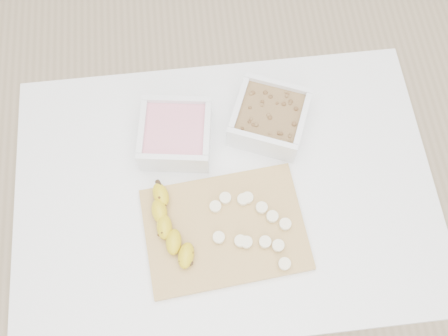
{
  "coord_description": "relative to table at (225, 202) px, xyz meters",
  "views": [
    {
      "loc": [
        -0.05,
        -0.4,
        1.87
      ],
      "look_at": [
        0.0,
        0.03,
        0.81
      ],
      "focal_mm": 40.0,
      "sensor_mm": 36.0,
      "label": 1
    }
  ],
  "objects": [
    {
      "name": "banana",
      "position": [
        -0.13,
        -0.09,
        0.13
      ],
      "size": [
        0.08,
        0.21,
        0.03
      ],
      "primitive_type": null,
      "rotation": [
        0.0,
        0.0,
        0.1
      ],
      "color": "gold",
      "rests_on": "cutting_board"
    },
    {
      "name": "banana_slices",
      "position": [
        0.05,
        -0.1,
        0.12
      ],
      "size": [
        0.18,
        0.19,
        0.02
      ],
      "color": "#FCEEC0",
      "rests_on": "cutting_board"
    },
    {
      "name": "bowl_yogurt",
      "position": [
        -0.11,
        0.14,
        0.14
      ],
      "size": [
        0.19,
        0.19,
        0.08
      ],
      "color": "white",
      "rests_on": "table"
    },
    {
      "name": "ground",
      "position": [
        0.0,
        0.0,
        -0.65
      ],
      "size": [
        3.5,
        3.5,
        0.0
      ],
      "primitive_type": "plane",
      "color": "#C6AD89",
      "rests_on": "ground"
    },
    {
      "name": "cutting_board",
      "position": [
        -0.01,
        -0.1,
        0.1
      ],
      "size": [
        0.38,
        0.29,
        0.01
      ],
      "primitive_type": "cube",
      "rotation": [
        0.0,
        0.0,
        0.08
      ],
      "color": "tan",
      "rests_on": "table"
    },
    {
      "name": "table",
      "position": [
        0.0,
        0.0,
        0.0
      ],
      "size": [
        1.0,
        0.7,
        0.75
      ],
      "color": "white",
      "rests_on": "ground"
    },
    {
      "name": "bowl_granola",
      "position": [
        0.13,
        0.16,
        0.14
      ],
      "size": [
        0.22,
        0.22,
        0.08
      ],
      "color": "white",
      "rests_on": "table"
    }
  ]
}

